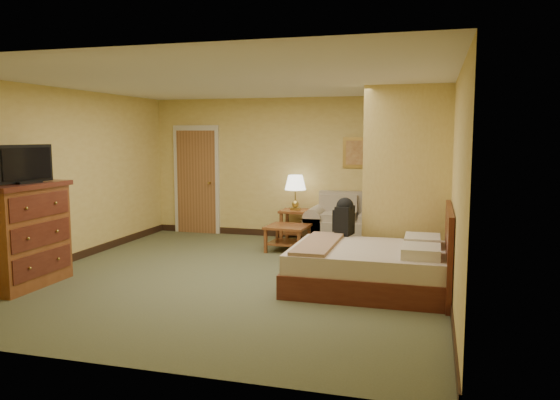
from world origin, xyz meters
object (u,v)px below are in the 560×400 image
(coffee_table, at_px, (288,233))
(dresser, at_px, (22,235))
(bed, at_px, (373,266))
(loveseat, at_px, (358,228))

(coffee_table, xyz_separation_m, dresser, (-2.68, -2.96, 0.36))
(bed, bearing_deg, dresser, -166.06)
(dresser, height_order, bed, dresser)
(loveseat, xyz_separation_m, dresser, (-3.75, -3.74, 0.37))
(bed, bearing_deg, coffee_table, 130.37)
(loveseat, bearing_deg, dresser, -135.04)
(bed, bearing_deg, loveseat, 101.61)
(loveseat, relative_size, bed, 0.92)
(loveseat, distance_m, coffee_table, 1.32)
(dresser, xyz_separation_m, bed, (4.30, 1.07, -0.38))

